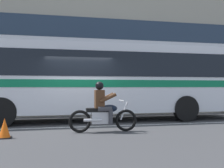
{
  "coord_description": "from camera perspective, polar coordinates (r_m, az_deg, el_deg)",
  "views": [
    {
      "loc": [
        -1.37,
        -10.79,
        1.4
      ],
      "look_at": [
        1.18,
        -0.25,
        1.51
      ],
      "focal_mm": 46.86,
      "sensor_mm": 36.0,
      "label": 1
    }
  ],
  "objects": [
    {
      "name": "fire_hydrant",
      "position": [
        14.51,
        -14.59,
        -4.04
      ],
      "size": [
        0.22,
        0.3,
        0.75
      ],
      "color": "red",
      "rests_on": "sidewalk_curb"
    },
    {
      "name": "ground_plane",
      "position": [
        10.97,
        -6.36,
        -7.9
      ],
      "size": [
        60.0,
        60.0,
        0.0
      ],
      "primitive_type": "plane",
      "color": "#3D3D3F"
    },
    {
      "name": "sidewalk_curb",
      "position": [
        16.0,
        -8.67,
        -5.32
      ],
      "size": [
        28.0,
        3.8,
        0.15
      ],
      "primitive_type": "cube",
      "color": "#A39E93",
      "rests_on": "ground_plane"
    },
    {
      "name": "transit_bus",
      "position": [
        12.23,
        -2.37,
        1.7
      ],
      "size": [
        12.07,
        2.71,
        3.22
      ],
      "color": "silver",
      "rests_on": "ground_plane"
    },
    {
      "name": "traffic_cone",
      "position": [
        8.55,
        -20.23,
        -8.2
      ],
      "size": [
        0.36,
        0.36,
        0.55
      ],
      "color": "#EA590F",
      "rests_on": "ground_plane"
    },
    {
      "name": "lane_center_stripe",
      "position": [
        10.38,
        -5.94,
        -8.3
      ],
      "size": [
        26.6,
        0.14,
        0.01
      ],
      "primitive_type": "cube",
      "color": "silver",
      "rests_on": "ground_plane"
    },
    {
      "name": "motorcycle_with_rider",
      "position": [
        9.1,
        -1.8,
        -5.26
      ],
      "size": [
        2.14,
        0.64,
        1.56
      ],
      "color": "black",
      "rests_on": "ground_plane"
    }
  ]
}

